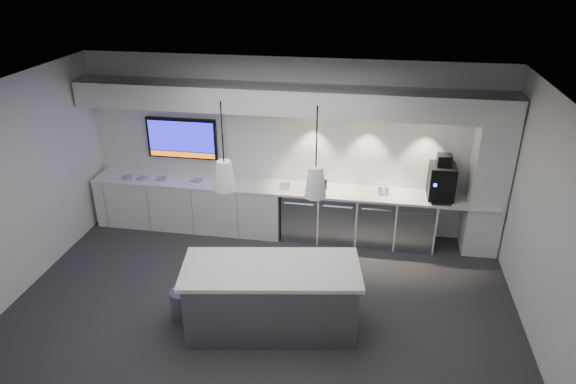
% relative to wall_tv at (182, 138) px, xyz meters
% --- Properties ---
extents(floor, '(7.00, 7.00, 0.00)m').
position_rel_wall_tv_xyz_m(floor, '(1.90, -2.45, -1.56)').
color(floor, '#313134').
rests_on(floor, ground).
extents(ceiling, '(7.00, 7.00, 0.00)m').
position_rel_wall_tv_xyz_m(ceiling, '(1.90, -2.45, 1.44)').
color(ceiling, black).
rests_on(ceiling, wall_back).
extents(wall_back, '(7.00, 0.00, 7.00)m').
position_rel_wall_tv_xyz_m(wall_back, '(1.90, 0.05, -0.06)').
color(wall_back, white).
rests_on(wall_back, floor).
extents(wall_front, '(7.00, 0.00, 7.00)m').
position_rel_wall_tv_xyz_m(wall_front, '(1.90, -4.95, -0.06)').
color(wall_front, white).
rests_on(wall_front, floor).
extents(wall_left, '(0.00, 7.00, 7.00)m').
position_rel_wall_tv_xyz_m(wall_left, '(-1.60, -2.45, -0.06)').
color(wall_left, white).
rests_on(wall_left, floor).
extents(wall_right, '(0.00, 7.00, 7.00)m').
position_rel_wall_tv_xyz_m(wall_right, '(5.40, -2.45, -0.06)').
color(wall_right, white).
rests_on(wall_right, floor).
extents(back_counter, '(6.80, 0.65, 0.04)m').
position_rel_wall_tv_xyz_m(back_counter, '(1.90, -0.27, -0.68)').
color(back_counter, white).
rests_on(back_counter, left_base_cabinets).
extents(left_base_cabinets, '(3.30, 0.63, 0.86)m').
position_rel_wall_tv_xyz_m(left_base_cabinets, '(0.15, -0.27, -1.13)').
color(left_base_cabinets, white).
rests_on(left_base_cabinets, floor).
extents(fridge_unit_a, '(0.60, 0.61, 0.85)m').
position_rel_wall_tv_xyz_m(fridge_unit_a, '(2.15, -0.27, -1.13)').
color(fridge_unit_a, '#999CA1').
rests_on(fridge_unit_a, floor).
extents(fridge_unit_b, '(0.60, 0.61, 0.85)m').
position_rel_wall_tv_xyz_m(fridge_unit_b, '(2.78, -0.27, -1.13)').
color(fridge_unit_b, '#999CA1').
rests_on(fridge_unit_b, floor).
extents(fridge_unit_c, '(0.60, 0.61, 0.85)m').
position_rel_wall_tv_xyz_m(fridge_unit_c, '(3.41, -0.27, -1.13)').
color(fridge_unit_c, '#999CA1').
rests_on(fridge_unit_c, floor).
extents(fridge_unit_d, '(0.60, 0.61, 0.85)m').
position_rel_wall_tv_xyz_m(fridge_unit_d, '(4.04, -0.27, -1.13)').
color(fridge_unit_d, '#999CA1').
rests_on(fridge_unit_d, floor).
extents(backsplash, '(4.60, 0.03, 1.30)m').
position_rel_wall_tv_xyz_m(backsplash, '(3.10, 0.03, -0.01)').
color(backsplash, white).
rests_on(backsplash, wall_back).
extents(soffit, '(6.90, 0.60, 0.40)m').
position_rel_wall_tv_xyz_m(soffit, '(1.90, -0.25, 0.84)').
color(soffit, white).
rests_on(soffit, wall_back).
extents(column, '(0.55, 0.55, 2.60)m').
position_rel_wall_tv_xyz_m(column, '(5.10, -0.25, -0.26)').
color(column, white).
rests_on(column, floor).
extents(wall_tv, '(1.25, 0.07, 0.72)m').
position_rel_wall_tv_xyz_m(wall_tv, '(0.00, 0.00, 0.00)').
color(wall_tv, black).
rests_on(wall_tv, wall_back).
extents(island, '(2.35, 1.30, 0.94)m').
position_rel_wall_tv_xyz_m(island, '(2.12, -2.76, -1.08)').
color(island, '#999CA1').
rests_on(island, floor).
extents(bin, '(0.32, 0.32, 0.43)m').
position_rel_wall_tv_xyz_m(bin, '(0.89, -2.76, -1.35)').
color(bin, '#999CA1').
rests_on(bin, floor).
extents(coffee_machine, '(0.41, 0.57, 0.73)m').
position_rel_wall_tv_xyz_m(coffee_machine, '(4.39, -0.25, -0.36)').
color(coffee_machine, black).
rests_on(coffee_machine, back_counter).
extents(sign_black, '(0.14, 0.03, 0.18)m').
position_rel_wall_tv_xyz_m(sign_black, '(2.50, -0.27, -0.57)').
color(sign_black, black).
rests_on(sign_black, back_counter).
extents(sign_white, '(0.18, 0.06, 0.14)m').
position_rel_wall_tv_xyz_m(sign_white, '(1.88, -0.40, -0.59)').
color(sign_white, white).
rests_on(sign_white, back_counter).
extents(cup_cluster, '(0.18, 0.18, 0.16)m').
position_rel_wall_tv_xyz_m(cup_cluster, '(3.49, -0.27, -0.58)').
color(cup_cluster, silver).
rests_on(cup_cluster, back_counter).
extents(tray_a, '(0.20, 0.20, 0.02)m').
position_rel_wall_tv_xyz_m(tray_a, '(-0.93, -0.37, -0.65)').
color(tray_a, '#9B9B9B').
rests_on(tray_a, back_counter).
extents(tray_b, '(0.20, 0.20, 0.02)m').
position_rel_wall_tv_xyz_m(tray_b, '(-0.65, -0.35, -0.65)').
color(tray_b, '#9B9B9B').
rests_on(tray_b, back_counter).
extents(tray_c, '(0.18, 0.18, 0.02)m').
position_rel_wall_tv_xyz_m(tray_c, '(-0.31, -0.31, -0.65)').
color(tray_c, '#9B9B9B').
rests_on(tray_c, back_counter).
extents(tray_d, '(0.19, 0.19, 0.02)m').
position_rel_wall_tv_xyz_m(tray_d, '(0.32, -0.28, -0.65)').
color(tray_d, '#9B9B9B').
rests_on(tray_d, back_counter).
extents(pendant_left, '(0.25, 0.25, 1.06)m').
position_rel_wall_tv_xyz_m(pendant_left, '(1.59, -2.76, 0.59)').
color(pendant_left, white).
rests_on(pendant_left, ceiling).
extents(pendant_right, '(0.25, 0.25, 1.06)m').
position_rel_wall_tv_xyz_m(pendant_right, '(2.65, -2.76, 0.59)').
color(pendant_right, white).
rests_on(pendant_right, ceiling).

